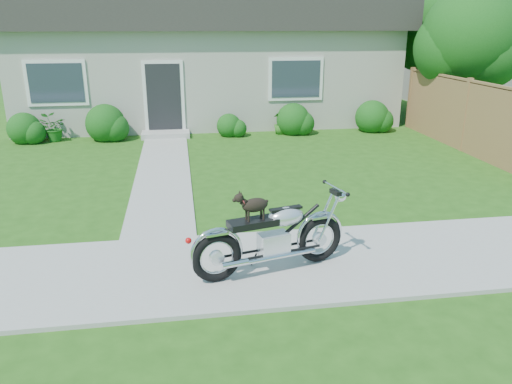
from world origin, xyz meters
TOP-DOWN VIEW (x-y plane):
  - ground at (0.00, 0.00)m, footprint 80.00×80.00m
  - sidewalk at (0.00, 0.00)m, footprint 24.00×2.20m
  - walkway at (-1.50, 5.00)m, footprint 1.20×8.00m
  - house at (-0.00, 11.99)m, footprint 12.60×7.03m
  - fence at (6.30, 5.75)m, footprint 0.12×6.62m
  - tree_near at (7.41, 7.58)m, footprint 2.81×2.78m
  - tree_far at (7.93, 10.42)m, footprint 3.08×3.08m
  - shrub_row at (-0.14, 8.50)m, footprint 11.25×1.12m
  - potted_plant_left at (-4.66, 8.55)m, footprint 0.78×0.70m
  - potted_plant_right at (1.95, 8.55)m, footprint 0.47×0.47m
  - motorcycle_with_dog at (0.07, -0.23)m, footprint 2.19×0.84m

SIDE VIEW (x-z plane):
  - ground at x=0.00m, z-range 0.00..0.00m
  - walkway at x=-1.50m, z-range 0.00..0.03m
  - sidewalk at x=0.00m, z-range 0.00..0.04m
  - potted_plant_right at x=1.95m, z-range 0.00..0.69m
  - potted_plant_left at x=-4.66m, z-range 0.00..0.78m
  - shrub_row at x=-0.14m, z-range -0.13..0.99m
  - motorcycle_with_dog at x=0.07m, z-range -0.03..1.13m
  - fence at x=6.30m, z-range -0.01..1.89m
  - house at x=0.00m, z-range -0.09..4.41m
  - tree_near at x=7.41m, z-range 0.60..4.86m
  - tree_far at x=7.93m, z-range 0.67..5.39m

